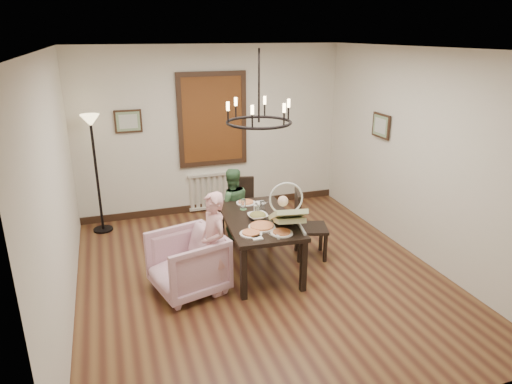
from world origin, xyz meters
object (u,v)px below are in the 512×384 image
dining_table (259,224)px  elderly_woman (214,252)px  chair_far (242,209)px  baby_bouncer (288,213)px  drinking_glass (257,211)px  seated_man (232,212)px  floor_lamp (97,176)px  chair_right (311,224)px  armchair (188,263)px

dining_table → elderly_woman: (-0.69, -0.40, -0.10)m
chair_far → elderly_woman: (-0.78, -1.42, 0.07)m
dining_table → baby_bouncer: size_ratio=2.60×
chair_far → drinking_glass: chair_far is taller
seated_man → floor_lamp: size_ratio=0.53×
dining_table → drinking_glass: 0.16m
chair_far → elderly_woman: elderly_woman is taller
chair_far → floor_lamp: bearing=166.4°
chair_right → elderly_woman: 1.55m
seated_man → floor_lamp: 2.15m
seated_man → drinking_glass: bearing=102.7°
baby_bouncer → floor_lamp: size_ratio=0.34×
drinking_glass → baby_bouncer: bearing=-65.4°
drinking_glass → chair_right: bearing=0.6°
chair_far → seated_man: seated_man is taller
elderly_woman → baby_bouncer: baby_bouncer is taller
elderly_woman → chair_right: bearing=94.9°
dining_table → drinking_glass: drinking_glass is taller
seated_man → floor_lamp: floor_lamp is taller
seated_man → baby_bouncer: 1.40m
chair_right → baby_bouncer: baby_bouncer is taller
baby_bouncer → drinking_glass: 0.55m
armchair → drinking_glass: (0.99, 0.34, 0.41)m
chair_far → armchair: bearing=-119.6°
dining_table → baby_bouncer: 0.55m
dining_table → chair_far: size_ratio=1.75×
baby_bouncer → armchair: bearing=-176.6°
chair_right → armchair: bearing=117.6°
drinking_glass → floor_lamp: size_ratio=0.07×
armchair → elderly_woman: 0.36m
baby_bouncer → dining_table: bearing=128.4°
chair_far → armchair: chair_far is taller
chair_far → seated_man: (-0.21, -0.16, 0.02)m
elderly_woman → seated_man: 1.39m
chair_far → chair_right: 1.18m
chair_right → seated_man: 1.21m
drinking_glass → floor_lamp: 2.70m
chair_far → baby_bouncer: 1.52m
chair_right → baby_bouncer: size_ratio=1.61×
dining_table → drinking_glass: size_ratio=12.31×
dining_table → elderly_woman: 0.81m
chair_far → chair_right: bearing=-43.4°
elderly_woman → drinking_glass: 0.87m
armchair → drinking_glass: bearing=93.8°
chair_far → drinking_glass: (-0.09, -0.96, 0.33)m
armchair → elderly_woman: bearing=51.7°
baby_bouncer → chair_right: bearing=51.3°
chair_far → floor_lamp: 2.27m
dining_table → floor_lamp: bearing=139.3°
drinking_glass → elderly_woman: bearing=-146.4°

